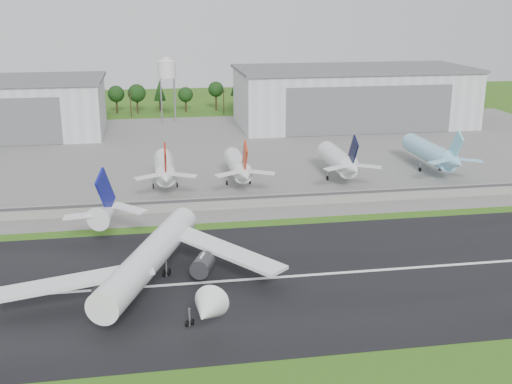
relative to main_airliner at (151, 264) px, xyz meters
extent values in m
plane|color=#2D5614|center=(15.05, -9.59, -4.89)|extent=(600.00, 600.00, 0.00)
cube|color=black|center=(15.05, 0.41, -4.84)|extent=(320.00, 60.00, 0.10)
cube|color=white|center=(15.05, 0.41, -4.78)|extent=(220.00, 1.00, 0.02)
cube|color=slate|center=(15.05, 110.41, -4.84)|extent=(320.00, 150.00, 0.10)
cube|color=gray|center=(15.05, 45.41, -3.14)|extent=(240.00, 0.50, 3.50)
cube|color=#38383A|center=(15.05, 45.11, -1.89)|extent=(240.00, 0.12, 0.70)
cube|color=silver|center=(90.05, 155.41, 7.11)|extent=(100.00, 45.00, 24.00)
cube|color=#595B60|center=(90.05, 155.41, 19.71)|extent=(102.00, 47.00, 1.20)
cube|color=#595B60|center=(90.05, 132.76, 5.19)|extent=(70.00, 0.30, 19.68)
cylinder|color=#99999E|center=(7.05, 172.41, 5.11)|extent=(0.50, 0.50, 20.00)
cylinder|color=#99999E|center=(13.05, 178.41, 5.11)|extent=(0.50, 0.50, 20.00)
cylinder|color=silver|center=(10.05, 175.41, 18.61)|extent=(8.00, 8.00, 7.00)
cone|color=silver|center=(10.05, 175.41, 23.31)|extent=(8.40, 8.40, 2.40)
cylinder|color=white|center=(-0.15, 0.41, 1.31)|extent=(20.87, 43.24, 5.80)
cone|color=white|center=(8.62, -23.00, 1.31)|extent=(7.54, 7.65, 5.80)
cone|color=white|center=(-9.45, 25.22, 2.51)|extent=(8.32, 10.36, 5.51)
cube|color=navy|center=(-9.28, 24.75, 7.81)|extent=(3.82, 9.11, 11.13)
cube|color=white|center=(14.60, 3.80, 0.51)|extent=(22.65, 24.61, 2.65)
cylinder|color=#333338|center=(9.97, 0.47, -1.09)|extent=(5.49, 6.48, 3.80)
cube|color=white|center=(-4.60, 26.51, 2.91)|extent=(9.03, 8.11, 0.98)
cube|color=white|center=(-13.50, -6.73, 0.51)|extent=(28.46, 9.08, 2.65)
cylinder|color=#333338|center=(-7.82, -6.20, -1.09)|extent=(5.49, 6.48, 3.80)
cube|color=white|center=(-13.96, 23.00, 2.91)|extent=(9.14, 3.60, 0.98)
cube|color=#99999E|center=(1.25, -3.34, -3.19)|extent=(19.89, 31.60, 3.20)
cylinder|color=black|center=(-5.42, 1.64, -4.04)|extent=(0.90, 1.54, 1.50)
cylinder|color=white|center=(4.88, 70.41, 1.00)|extent=(5.79, 24.00, 5.79)
cone|color=white|center=(4.88, 54.91, 2.00)|extent=(5.50, 7.00, 5.50)
cube|color=maroon|center=(4.88, 55.41, 6.80)|extent=(0.45, 8.59, 10.02)
cylinder|color=#99999E|center=(1.38, 68.41, -3.39)|extent=(0.32, 0.32, 3.00)
cylinder|color=#99999E|center=(8.38, 68.41, -3.39)|extent=(0.32, 0.32, 3.00)
cylinder|color=black|center=(1.38, 68.41, -4.09)|extent=(0.40, 1.40, 1.40)
cylinder|color=white|center=(26.69, 70.41, 0.79)|extent=(5.36, 24.00, 5.36)
cone|color=white|center=(26.69, 54.91, 1.79)|extent=(5.10, 7.00, 5.10)
cube|color=#B6280E|center=(26.69, 55.41, 6.59)|extent=(0.45, 8.59, 10.02)
cylinder|color=#99999E|center=(23.19, 68.41, -3.39)|extent=(0.32, 0.32, 3.00)
cylinder|color=#99999E|center=(30.19, 68.41, -3.39)|extent=(0.32, 0.32, 3.00)
cylinder|color=black|center=(23.19, 68.41, -4.09)|extent=(0.40, 1.40, 1.40)
cylinder|color=white|center=(57.81, 70.41, 1.22)|extent=(6.24, 24.00, 6.24)
cone|color=white|center=(57.81, 54.91, 2.22)|extent=(5.93, 7.00, 5.93)
cube|color=black|center=(57.81, 55.41, 7.02)|extent=(0.45, 8.59, 10.02)
cylinder|color=#99999E|center=(54.31, 68.41, -3.39)|extent=(0.32, 0.32, 3.00)
cylinder|color=#99999E|center=(61.31, 68.41, -3.39)|extent=(0.32, 0.32, 3.00)
cylinder|color=black|center=(54.31, 68.41, -4.09)|extent=(0.40, 1.40, 1.40)
cylinder|color=#87CCEA|center=(90.06, 75.41, 1.20)|extent=(6.19, 30.00, 6.19)
cone|color=#87CCEA|center=(90.06, 56.91, 2.20)|extent=(5.88, 7.00, 5.88)
cube|color=#77D6F4|center=(90.06, 57.41, 7.00)|extent=(0.45, 8.59, 10.02)
cylinder|color=#99999E|center=(86.56, 73.41, -3.39)|extent=(0.32, 0.32, 3.00)
cylinder|color=#99999E|center=(93.56, 73.41, -3.39)|extent=(0.32, 0.32, 3.00)
cylinder|color=black|center=(86.56, 73.41, -4.09)|extent=(0.40, 1.40, 1.40)
camera|label=1|loc=(0.88, -114.95, 48.49)|focal=45.00mm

